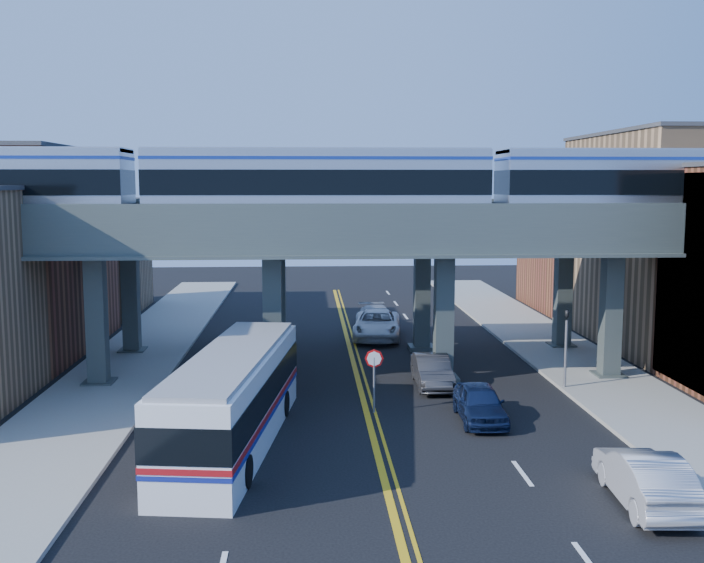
{
  "coord_description": "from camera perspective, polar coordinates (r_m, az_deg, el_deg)",
  "views": [
    {
      "loc": [
        -2.38,
        -27.89,
        9.28
      ],
      "look_at": [
        -0.36,
        7.1,
        4.88
      ],
      "focal_mm": 40.0,
      "sensor_mm": 36.0,
      "label": 1
    }
  ],
  "objects": [
    {
      "name": "ground",
      "position": [
        29.49,
        1.52,
        -11.19
      ],
      "size": [
        120.0,
        120.0,
        0.0
      ],
      "primitive_type": "plane",
      "color": "black",
      "rests_on": "ground"
    },
    {
      "name": "sidewalk_west",
      "position": [
        40.04,
        -16.48,
        -6.43
      ],
      "size": [
        5.0,
        70.0,
        0.16
      ],
      "primitive_type": "cube",
      "color": "gray",
      "rests_on": "ground"
    },
    {
      "name": "sidewalk_east",
      "position": [
        41.39,
        16.48,
        -5.99
      ],
      "size": [
        5.0,
        70.0,
        0.16
      ],
      "primitive_type": "cube",
      "color": "gray",
      "rests_on": "ground"
    },
    {
      "name": "building_west_b",
      "position": [
        46.91,
        -23.41,
        1.94
      ],
      "size": [
        8.0,
        14.0,
        11.0
      ],
      "primitive_type": "cube",
      "color": "brown",
      "rests_on": "ground"
    },
    {
      "name": "building_west_c",
      "position": [
        59.36,
        -19.05,
        1.66
      ],
      "size": [
        8.0,
        10.0,
        8.0
      ],
      "primitive_type": "cube",
      "color": "#9B7550",
      "rests_on": "ground"
    },
    {
      "name": "building_east_b",
      "position": [
        48.71,
        22.11,
        2.77
      ],
      "size": [
        8.0,
        14.0,
        12.0
      ],
      "primitive_type": "cube",
      "color": "#9B7550",
      "rests_on": "ground"
    },
    {
      "name": "building_east_c",
      "position": [
        60.79,
        16.81,
        2.34
      ],
      "size": [
        8.0,
        10.0,
        9.0
      ],
      "primitive_type": "cube",
      "color": "brown",
      "rests_on": "ground"
    },
    {
      "name": "elevated_viaduct_near",
      "position": [
        36.08,
        0.49,
        2.69
      ],
      "size": [
        52.0,
        3.6,
        7.4
      ],
      "color": "#46514D",
      "rests_on": "ground"
    },
    {
      "name": "elevated_viaduct_far",
      "position": [
        43.05,
        -0.13,
        3.41
      ],
      "size": [
        52.0,
        3.6,
        7.4
      ],
      "color": "#46514D",
      "rests_on": "ground"
    },
    {
      "name": "transit_train",
      "position": [
        35.89,
        -2.53,
        7.16
      ],
      "size": [
        47.74,
        2.99,
        3.49
      ],
      "color": "black",
      "rests_on": "elevated_viaduct_near"
    },
    {
      "name": "stop_sign",
      "position": [
        31.9,
        1.62,
        -6.48
      ],
      "size": [
        0.76,
        0.09,
        2.63
      ],
      "color": "slate",
      "rests_on": "ground"
    },
    {
      "name": "traffic_signal",
      "position": [
        36.49,
        15.31,
        -4.13
      ],
      "size": [
        0.15,
        0.18,
        4.1
      ],
      "color": "slate",
      "rests_on": "ground"
    },
    {
      "name": "transit_bus",
      "position": [
        28.48,
        -8.62,
        -8.48
      ],
      "size": [
        4.35,
        12.69,
        3.2
      ],
      "rotation": [
        0.0,
        0.0,
        1.44
      ],
      "color": "white",
      "rests_on": "ground"
    },
    {
      "name": "car_lane_a",
      "position": [
        31.48,
        9.28,
        -8.71
      ],
      "size": [
        1.82,
        4.29,
        1.45
      ],
      "primitive_type": "imported",
      "rotation": [
        0.0,
        0.0,
        -0.03
      ],
      "color": "#101B3B",
      "rests_on": "ground"
    },
    {
      "name": "car_lane_b",
      "position": [
        36.33,
        5.86,
        -6.51
      ],
      "size": [
        1.61,
        4.42,
        1.45
      ],
      "primitive_type": "imported",
      "rotation": [
        0.0,
        0.0,
        -0.02
      ],
      "color": "#2B2A2D",
      "rests_on": "ground"
    },
    {
      "name": "car_lane_c",
      "position": [
        47.34,
        1.82,
        -3.14
      ],
      "size": [
        3.37,
        6.19,
        1.64
      ],
      "primitive_type": "imported",
      "rotation": [
        0.0,
        0.0,
        -0.11
      ],
      "color": "silver",
      "rests_on": "ground"
    },
    {
      "name": "car_lane_d",
      "position": [
        50.19,
        1.84,
        -2.67
      ],
      "size": [
        2.41,
        5.11,
        1.44
      ],
      "primitive_type": "imported",
      "rotation": [
        0.0,
        0.0,
        0.08
      ],
      "color": "#9B9CA0",
      "rests_on": "ground"
    },
    {
      "name": "car_parked_curb",
      "position": [
        24.91,
        20.56,
        -13.21
      ],
      "size": [
        2.02,
        4.97,
        1.6
      ],
      "primitive_type": "imported",
      "rotation": [
        0.0,
        0.0,
        3.08
      ],
      "color": "#B8B7BC",
      "rests_on": "ground"
    }
  ]
}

